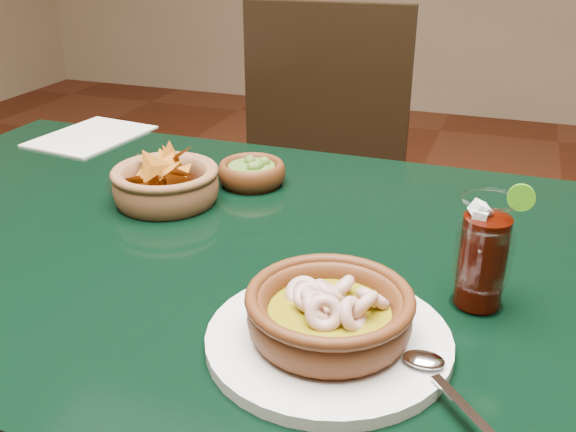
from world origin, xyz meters
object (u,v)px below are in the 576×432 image
(cola_drink, at_px, (483,254))
(dining_table, at_px, (203,295))
(shrimp_plate, at_px, (330,320))
(dining_chair, at_px, (313,189))
(chip_basket, at_px, (166,184))

(cola_drink, bearing_deg, dining_table, 172.09)
(dining_table, xyz_separation_m, shrimp_plate, (0.24, -0.19, 0.13))
(dining_chair, distance_m, shrimp_plate, 0.98)
(chip_basket, bearing_deg, dining_table, -41.24)
(dining_table, bearing_deg, dining_chair, 94.52)
(shrimp_plate, xyz_separation_m, cola_drink, (0.14, 0.13, 0.03))
(dining_table, relative_size, dining_chair, 1.23)
(shrimp_plate, relative_size, cola_drink, 2.07)
(dining_table, bearing_deg, cola_drink, -7.91)
(dining_table, xyz_separation_m, cola_drink, (0.38, -0.05, 0.16))
(dining_table, relative_size, shrimp_plate, 3.79)
(cola_drink, bearing_deg, shrimp_plate, -136.14)
(shrimp_plate, height_order, chip_basket, chip_basket)
(dining_chair, distance_m, chip_basket, 0.67)
(dining_chair, height_order, shrimp_plate, dining_chair)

